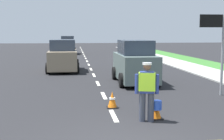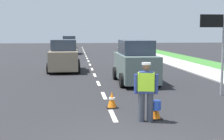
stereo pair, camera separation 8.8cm
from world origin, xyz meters
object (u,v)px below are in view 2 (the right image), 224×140
at_px(car_oncoming_third, 69,46).
at_px(car_oncoming_lead, 64,57).
at_px(traffic_cone_near, 112,100).
at_px(road_worker, 147,89).
at_px(lane_direction_sign, 218,35).
at_px(car_outgoing_ahead, 135,63).
at_px(traffic_cone_far, 155,110).

xyz_separation_m(car_oncoming_third, car_oncoming_lead, (-0.01, -16.59, -0.03)).
xyz_separation_m(traffic_cone_near, car_oncoming_lead, (-1.94, 10.23, 0.68)).
bearing_deg(car_oncoming_lead, road_worker, -77.13).
height_order(lane_direction_sign, car_oncoming_lead, lane_direction_sign).
relative_size(road_worker, car_outgoing_ahead, 0.41).
relative_size(lane_direction_sign, car_oncoming_lead, 0.81).
bearing_deg(lane_direction_sign, road_worker, -137.70).
bearing_deg(road_worker, car_oncoming_lead, 102.87).
height_order(traffic_cone_near, car_oncoming_third, car_oncoming_third).
relative_size(traffic_cone_far, car_oncoming_third, 0.12).
height_order(traffic_cone_near, car_oncoming_lead, car_oncoming_lead).
bearing_deg(traffic_cone_near, road_worker, -64.97).
xyz_separation_m(traffic_cone_near, traffic_cone_far, (1.10, -1.46, -0.02)).
bearing_deg(traffic_cone_far, lane_direction_sign, 42.95).
bearing_deg(traffic_cone_near, car_outgoing_ahead, 70.57).
relative_size(car_outgoing_ahead, car_oncoming_third, 0.99).
bearing_deg(car_oncoming_third, lane_direction_sign, -76.02).
xyz_separation_m(traffic_cone_far, car_outgoing_ahead, (0.66, 6.45, 0.74)).
height_order(car_oncoming_third, car_oncoming_lead, car_oncoming_third).
bearing_deg(traffic_cone_far, road_worker, -145.23).
bearing_deg(lane_direction_sign, car_oncoming_third, 103.98).
bearing_deg(car_oncoming_lead, car_outgoing_ahead, -54.85).
bearing_deg(car_oncoming_lead, car_oncoming_third, 89.95).
xyz_separation_m(road_worker, car_outgoing_ahead, (0.97, 6.67, 0.06)).
bearing_deg(car_oncoming_third, car_oncoming_lead, -90.05).
xyz_separation_m(lane_direction_sign, traffic_cone_far, (-3.26, -3.04, -2.16)).
distance_m(road_worker, lane_direction_sign, 5.06).
height_order(car_outgoing_ahead, car_oncoming_lead, car_outgoing_ahead).
height_order(road_worker, lane_direction_sign, lane_direction_sign).
bearing_deg(road_worker, car_outgoing_ahead, 81.70).
bearing_deg(traffic_cone_near, traffic_cone_far, -53.03).
bearing_deg(car_outgoing_ahead, lane_direction_sign, -52.60).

